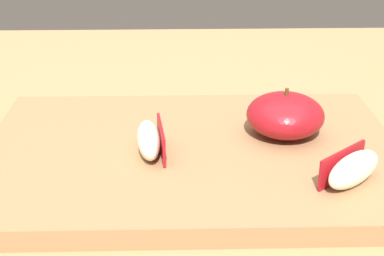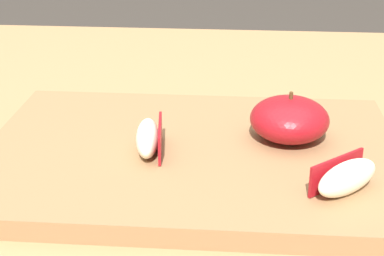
% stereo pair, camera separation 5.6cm
% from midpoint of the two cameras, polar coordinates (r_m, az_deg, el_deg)
% --- Properties ---
extents(dining_table, '(1.22, 0.89, 0.73)m').
position_cam_midpoint_polar(dining_table, '(0.69, 2.24, -8.51)').
color(dining_table, '#9E754C').
rests_on(dining_table, ground_plane).
extents(cutting_board, '(0.40, 0.28, 0.02)m').
position_cam_midpoint_polar(cutting_board, '(0.58, 2.80, -2.73)').
color(cutting_board, olive).
rests_on(cutting_board, dining_table).
extents(apple_half_skin_up, '(0.08, 0.08, 0.05)m').
position_cam_midpoint_polar(apple_half_skin_up, '(0.59, 11.94, 0.77)').
color(apple_half_skin_up, maroon).
rests_on(apple_half_skin_up, cutting_board).
extents(apple_wedge_back, '(0.03, 0.07, 0.03)m').
position_cam_midpoint_polar(apple_wedge_back, '(0.56, -1.26, -1.01)').
color(apple_wedge_back, '#F4EACC').
rests_on(apple_wedge_back, cutting_board).
extents(apple_wedge_left, '(0.06, 0.06, 0.03)m').
position_cam_midpoint_polar(apple_wedge_left, '(0.51, 17.54, -4.56)').
color(apple_wedge_left, '#F4EACC').
rests_on(apple_wedge_left, cutting_board).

